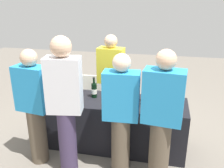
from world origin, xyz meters
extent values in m
plane|color=slate|center=(0.00, 0.00, 0.00)|extent=(12.00, 12.00, 0.00)
cube|color=black|center=(0.00, 0.00, 0.36)|extent=(2.09, 0.65, 0.73)
cylinder|color=black|center=(-0.66, 0.10, 0.83)|extent=(0.08, 0.08, 0.21)
cylinder|color=black|center=(-0.66, 0.10, 0.98)|extent=(0.03, 0.03, 0.09)
cylinder|color=gold|center=(-0.66, 0.10, 1.03)|extent=(0.03, 0.03, 0.02)
cylinder|color=silver|center=(-0.66, 0.10, 0.82)|extent=(0.08, 0.08, 0.07)
cylinder|color=black|center=(-0.51, 0.07, 0.83)|extent=(0.08, 0.08, 0.21)
cylinder|color=black|center=(-0.51, 0.07, 0.98)|extent=(0.03, 0.03, 0.09)
cylinder|color=gold|center=(-0.51, 0.07, 1.03)|extent=(0.03, 0.03, 0.02)
cylinder|color=silver|center=(-0.51, 0.07, 0.82)|extent=(0.08, 0.08, 0.07)
cylinder|color=black|center=(-0.28, 0.06, 0.83)|extent=(0.08, 0.08, 0.21)
cylinder|color=black|center=(-0.28, 0.06, 0.98)|extent=(0.03, 0.03, 0.08)
cylinder|color=black|center=(-0.28, 0.06, 1.02)|extent=(0.03, 0.03, 0.02)
cylinder|color=silver|center=(-0.28, 0.06, 0.82)|extent=(0.08, 0.08, 0.07)
cylinder|color=black|center=(0.03, 0.11, 0.85)|extent=(0.07, 0.07, 0.24)
cylinder|color=black|center=(0.03, 0.11, 1.00)|extent=(0.03, 0.03, 0.07)
cylinder|color=maroon|center=(0.03, 0.11, 1.05)|extent=(0.03, 0.03, 0.02)
cylinder|color=silver|center=(0.03, 0.11, 0.83)|extent=(0.07, 0.07, 0.08)
cylinder|color=black|center=(0.44, 0.06, 0.84)|extent=(0.07, 0.07, 0.23)
cylinder|color=black|center=(0.44, 0.06, 0.99)|extent=(0.03, 0.03, 0.08)
cylinder|color=maroon|center=(0.44, 0.06, 1.04)|extent=(0.03, 0.03, 0.02)
cylinder|color=silver|center=(0.44, 0.06, 0.83)|extent=(0.07, 0.07, 0.08)
cylinder|color=black|center=(0.57, 0.07, 0.83)|extent=(0.07, 0.07, 0.21)
cylinder|color=black|center=(0.57, 0.07, 0.97)|extent=(0.03, 0.03, 0.08)
cylinder|color=black|center=(0.57, 0.07, 1.02)|extent=(0.03, 0.03, 0.02)
cylinder|color=silver|center=(0.57, 0.07, 0.82)|extent=(0.07, 0.07, 0.07)
cylinder|color=silver|center=(0.16, -0.05, 0.73)|extent=(0.06, 0.06, 0.00)
cylinder|color=silver|center=(0.16, -0.05, 0.77)|extent=(0.01, 0.01, 0.07)
sphere|color=silver|center=(0.16, -0.05, 0.83)|extent=(0.06, 0.06, 0.06)
sphere|color=#590C19|center=(0.16, -0.05, 0.82)|extent=(0.03, 0.03, 0.03)
cylinder|color=silver|center=(0.29, -0.10, 0.73)|extent=(0.06, 0.06, 0.00)
cylinder|color=silver|center=(0.29, -0.10, 0.77)|extent=(0.01, 0.01, 0.07)
sphere|color=silver|center=(0.29, -0.10, 0.83)|extent=(0.06, 0.06, 0.06)
cylinder|color=silver|center=(0.44, -0.05, 0.73)|extent=(0.07, 0.07, 0.00)
cylinder|color=silver|center=(0.44, -0.05, 0.77)|extent=(0.01, 0.01, 0.07)
sphere|color=silver|center=(0.44, -0.05, 0.83)|extent=(0.07, 0.07, 0.07)
sphere|color=#590C19|center=(0.44, -0.05, 0.82)|extent=(0.04, 0.04, 0.04)
cylinder|color=silver|center=(0.78, 0.13, 0.82)|extent=(0.24, 0.24, 0.19)
cylinder|color=brown|center=(-0.15, 0.62, 0.39)|extent=(0.23, 0.23, 0.77)
cube|color=yellow|center=(-0.15, 0.62, 1.06)|extent=(0.43, 0.27, 0.58)
sphere|color=#D8AD8C|center=(-0.15, 0.62, 1.45)|extent=(0.21, 0.21, 0.21)
cylinder|color=brown|center=(-0.88, -0.56, 0.38)|extent=(0.23, 0.23, 0.76)
cube|color=#268CCC|center=(-0.88, -0.56, 1.05)|extent=(0.45, 0.29, 0.57)
sphere|color=#D8AD8C|center=(-0.88, -0.56, 1.44)|extent=(0.21, 0.21, 0.21)
cylinder|color=#3F3351|center=(-0.40, -0.71, 0.43)|extent=(0.22, 0.22, 0.86)
cube|color=silver|center=(-0.40, -0.71, 1.18)|extent=(0.42, 0.28, 0.65)
sphere|color=#D8AD8C|center=(-0.40, -0.71, 1.62)|extent=(0.23, 0.23, 0.23)
cylinder|color=brown|center=(0.23, -0.55, 0.38)|extent=(0.23, 0.23, 0.76)
cube|color=#268CCC|center=(0.23, -0.55, 1.05)|extent=(0.43, 0.25, 0.57)
sphere|color=beige|center=(0.23, -0.55, 1.44)|extent=(0.21, 0.21, 0.21)
cylinder|color=brown|center=(0.70, -0.61, 0.40)|extent=(0.24, 0.24, 0.80)
cube|color=#268CCC|center=(0.70, -0.61, 1.11)|extent=(0.46, 0.29, 0.60)
sphere|color=#D8AD8C|center=(0.70, -0.61, 1.52)|extent=(0.22, 0.22, 0.22)
cube|color=white|center=(-0.60, 1.02, 0.37)|extent=(0.55, 0.07, 0.73)
camera|label=1|loc=(0.68, -3.12, 2.15)|focal=39.61mm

